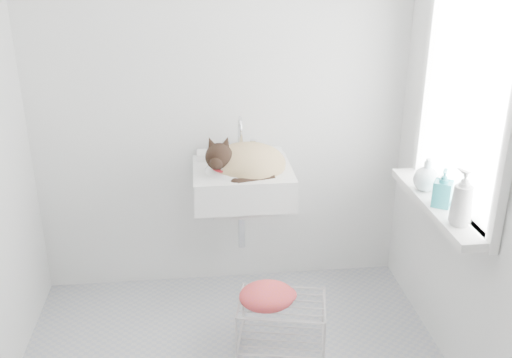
{
  "coord_description": "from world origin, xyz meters",
  "views": [
    {
      "loc": [
        -0.14,
        -2.21,
        1.99
      ],
      "look_at": [
        0.15,
        0.5,
        0.88
      ],
      "focal_mm": 39.95,
      "sensor_mm": 36.0,
      "label": 1
    }
  ],
  "objects": [
    {
      "name": "faucet",
      "position": [
        0.1,
        0.92,
        0.99
      ],
      "size": [
        0.2,
        0.14,
        0.2
      ],
      "primitive_type": null,
      "color": "silver",
      "rests_on": "sink"
    },
    {
      "name": "right_wall",
      "position": [
        1.1,
        0.0,
        1.25
      ],
      "size": [
        0.02,
        2.0,
        2.5
      ],
      "primitive_type": "cube",
      "color": "white",
      "rests_on": "ground"
    },
    {
      "name": "bottle_a",
      "position": [
        1.0,
        -0.05,
        0.85
      ],
      "size": [
        0.11,
        0.11,
        0.22
      ],
      "primitive_type": "imported",
      "rotation": [
        0.0,
        0.0,
        3.51
      ],
      "color": "silver",
      "rests_on": "windowsill"
    },
    {
      "name": "bottle_b",
      "position": [
        1.0,
        0.14,
        0.85
      ],
      "size": [
        0.12,
        0.12,
        0.19
      ],
      "primitive_type": "imported",
      "rotation": [
        0.0,
        0.0,
        5.72
      ],
      "color": "teal",
      "rests_on": "windowsill"
    },
    {
      "name": "bottle_c",
      "position": [
        1.0,
        0.34,
        0.85
      ],
      "size": [
        0.16,
        0.16,
        0.17
      ],
      "primitive_type": "imported",
      "rotation": [
        0.0,
        0.0,
        5.96
      ],
      "color": "white",
      "rests_on": "windowsill"
    },
    {
      "name": "windowsill",
      "position": [
        1.01,
        0.2,
        0.83
      ],
      "size": [
        0.16,
        0.88,
        0.04
      ],
      "primitive_type": "cube",
      "color": "white",
      "rests_on": "right_wall"
    },
    {
      "name": "wire_rack",
      "position": [
        0.27,
        0.28,
        0.15
      ],
      "size": [
        0.5,
        0.4,
        0.27
      ],
      "primitive_type": "cube",
      "rotation": [
        0.0,
        0.0,
        -0.2
      ],
      "color": "beige",
      "rests_on": "floor"
    },
    {
      "name": "window_glass",
      "position": [
        1.09,
        0.2,
        1.35
      ],
      "size": [
        0.01,
        0.8,
        1.0
      ],
      "primitive_type": "cube",
      "color": "white",
      "rests_on": "right_wall"
    },
    {
      "name": "towel",
      "position": [
        0.18,
        0.25,
        0.3
      ],
      "size": [
        0.3,
        0.22,
        0.12
      ],
      "primitive_type": "ellipsoid",
      "rotation": [
        0.0,
        0.0,
        0.04
      ],
      "color": "#DF5117",
      "rests_on": "wire_rack"
    },
    {
      "name": "cat",
      "position": [
        0.11,
        0.72,
        0.89
      ],
      "size": [
        0.44,
        0.36,
        0.28
      ],
      "rotation": [
        0.0,
        0.0,
        -0.03
      ],
      "color": "tan",
      "rests_on": "sink"
    },
    {
      "name": "window_frame",
      "position": [
        1.07,
        0.2,
        1.35
      ],
      "size": [
        0.04,
        0.9,
        1.1
      ],
      "primitive_type": "cube",
      "color": "white",
      "rests_on": "right_wall"
    },
    {
      "name": "back_wall",
      "position": [
        0.0,
        1.0,
        1.25
      ],
      "size": [
        2.2,
        0.02,
        2.5
      ],
      "primitive_type": "cube",
      "color": "white",
      "rests_on": "ground"
    },
    {
      "name": "sink",
      "position": [
        0.1,
        0.74,
        0.85
      ],
      "size": [
        0.55,
        0.48,
        0.22
      ],
      "primitive_type": "cube",
      "color": "white",
      "rests_on": "back_wall"
    }
  ]
}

